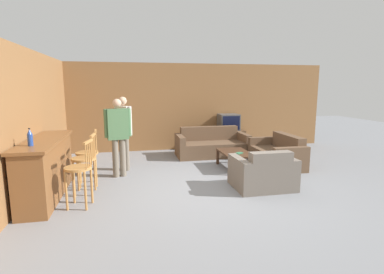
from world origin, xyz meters
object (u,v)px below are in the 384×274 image
armchair_near (263,174)px  tv (229,122)px  bottle (30,138)px  bar_chair_mid (85,162)px  couch_far (212,146)px  book_on_table (239,153)px  person_by_window (124,129)px  person_by_counter (118,133)px  tv_unit (228,140)px  bar_chair_far (88,156)px  loveseat_right (278,154)px  bar_chair_near (79,172)px  coffee_table (235,154)px

armchair_near → tv: tv is taller
bottle → bar_chair_mid: bearing=42.7°
couch_far → book_on_table: size_ratio=9.27×
couch_far → person_by_window: person_by_window is taller
person_by_counter → tv: bearing=34.9°
book_on_table → tv_unit: bearing=76.9°
armchair_near → bottle: (-3.94, -0.21, 0.87)m
bar_chair_far → loveseat_right: (4.35, 0.58, -0.30)m
tv → bar_chair_mid: bearing=-140.0°
bar_chair_far → bottle: size_ratio=3.97×
loveseat_right → bottle: bearing=-161.4°
bar_chair_near → couch_far: bearing=45.0°
bar_chair_near → person_by_counter: size_ratio=0.65×
bar_chair_mid → person_by_window: 1.64m
bar_chair_near → coffee_table: size_ratio=1.03×
bar_chair_near → tv: (3.79, 3.80, 0.26)m
tv → bottle: bearing=-139.6°
bar_chair_mid → bar_chair_far: size_ratio=1.00×
person_by_window → person_by_counter: size_ratio=1.01×
bottle → person_by_window: 2.47m
book_on_table → person_by_window: size_ratio=0.13×
armchair_near → tv: 3.67m
bar_chair_near → bar_chair_mid: same height
bottle → book_on_table: (3.92, 1.45, -0.74)m
tv_unit → book_on_table: bearing=-103.1°
tv_unit → book_on_table: size_ratio=4.57×
bar_chair_far → book_on_table: bearing=6.1°
coffee_table → tv: 2.30m
bottle → book_on_table: bearing=20.3°
couch_far → person_by_counter: (-2.48, -1.49, 0.66)m
bar_chair_near → couch_far: 4.32m
couch_far → coffee_table: bearing=-82.9°
bar_chair_far → book_on_table: 3.27m
couch_far → bottle: 4.89m
bar_chair_far → bar_chair_mid: bearing=-90.0°
tv_unit → person_by_counter: (-3.22, -2.25, 0.65)m
armchair_near → loveseat_right: 1.83m
bar_chair_near → person_by_counter: bearing=69.9°
book_on_table → person_by_counter: size_ratio=0.13×
bar_chair_mid → armchair_near: bearing=-7.2°
bar_chair_far → bottle: (-0.67, -1.10, 0.58)m
bar_chair_far → loveseat_right: 4.40m
bar_chair_far → person_by_window: person_by_window is taller
person_by_window → coffee_table: bearing=-9.7°
armchair_near → tv_unit: armchair_near is taller
bar_chair_mid → person_by_window: (0.68, 1.44, 0.39)m
bar_chair_mid → armchair_near: size_ratio=0.99×
armchair_near → loveseat_right: size_ratio=0.72×
bar_chair_far → armchair_near: 3.40m
coffee_table → person_by_counter: size_ratio=0.63×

